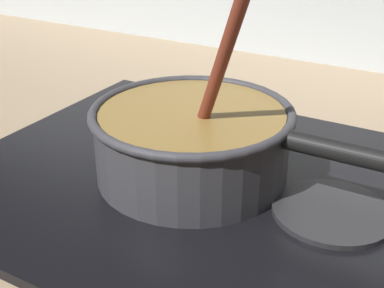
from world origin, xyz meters
name	(u,v)px	position (x,y,z in m)	size (l,w,h in m)	color
hob_plate	(192,178)	(0.01, 0.23, 0.01)	(0.56, 0.48, 0.01)	black
burner_ring	(192,171)	(0.01, 0.23, 0.02)	(0.21, 0.21, 0.01)	#592D0C
spare_burner	(332,211)	(0.18, 0.23, 0.01)	(0.13, 0.13, 0.01)	#262628
cooking_pan	(193,140)	(0.01, 0.23, 0.06)	(0.36, 0.24, 0.34)	#38383D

